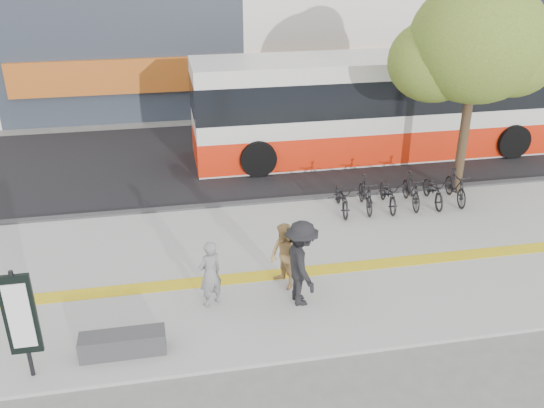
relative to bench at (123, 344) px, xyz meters
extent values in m
plane|color=slate|center=(2.60, 1.20, -0.30)|extent=(120.00, 120.00, 0.00)
cube|color=gray|center=(2.60, 2.70, -0.27)|extent=(40.00, 7.00, 0.08)
cube|color=yellow|center=(2.60, 2.20, -0.22)|extent=(40.00, 0.45, 0.01)
cube|color=black|center=(2.60, 10.20, -0.28)|extent=(40.00, 8.00, 0.06)
cube|color=#313134|center=(2.60, 6.20, -0.23)|extent=(40.00, 0.25, 0.14)
cube|color=#BA5A1C|center=(4.60, 15.25, 1.70)|extent=(19.00, 0.50, 1.40)
cube|color=#313134|center=(0.00, 0.00, 0.00)|extent=(1.60, 0.45, 0.45)
cylinder|color=black|center=(-1.60, -0.30, 0.88)|extent=(0.08, 0.08, 2.20)
cube|color=black|center=(-1.60, -0.30, 1.09)|extent=(0.55, 0.08, 1.60)
cube|color=white|center=(-1.60, -0.35, 1.09)|extent=(0.40, 0.02, 1.30)
cylinder|color=#342217|center=(9.80, 5.90, 1.38)|extent=(0.28, 0.28, 3.20)
ellipsoid|color=#476C24|center=(9.80, 5.90, 4.29)|extent=(3.80, 3.80, 3.42)
ellipsoid|color=#476C24|center=(8.80, 6.40, 3.69)|extent=(2.60, 2.60, 2.34)
ellipsoid|color=#476C24|center=(10.70, 5.50, 3.90)|extent=(2.40, 2.40, 2.16)
ellipsoid|color=#476C24|center=(10.10, 6.70, 5.10)|extent=(2.20, 2.20, 1.98)
cube|color=silver|center=(8.57, 9.70, 1.49)|extent=(13.00, 2.71, 3.47)
cube|color=red|center=(8.57, 9.70, 0.35)|extent=(13.02, 2.73, 1.08)
cube|color=black|center=(8.57, 9.70, 2.08)|extent=(13.02, 2.73, 1.19)
cylinder|color=black|center=(4.02, 8.35, 0.35)|extent=(1.19, 0.38, 1.19)
cylinder|color=black|center=(4.02, 11.05, 0.35)|extent=(1.19, 0.38, 1.19)
cylinder|color=black|center=(13.12, 8.35, 0.35)|extent=(1.19, 0.38, 1.19)
cylinder|color=black|center=(13.12, 11.05, 0.35)|extent=(1.19, 0.38, 1.19)
imported|color=black|center=(5.91, 5.20, 0.21)|extent=(0.74, 1.70, 0.86)
imported|color=black|center=(6.61, 5.20, 0.25)|extent=(0.61, 1.63, 0.96)
imported|color=black|center=(7.30, 5.20, 0.21)|extent=(0.74, 1.70, 0.86)
imported|color=black|center=(8.00, 5.20, 0.25)|extent=(0.61, 1.63, 0.96)
imported|color=black|center=(8.69, 5.20, 0.21)|extent=(0.74, 1.70, 0.86)
imported|color=black|center=(9.39, 5.20, 0.25)|extent=(0.61, 1.63, 0.96)
imported|color=black|center=(1.80, 1.30, 0.54)|extent=(0.67, 0.60, 1.53)
imported|color=tan|center=(3.49, 1.71, 0.54)|extent=(0.81, 0.91, 1.54)
imported|color=black|center=(3.71, 1.03, 0.74)|extent=(0.81, 1.30, 1.92)
camera|label=1|loc=(1.11, -9.25, 7.11)|focal=38.59mm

